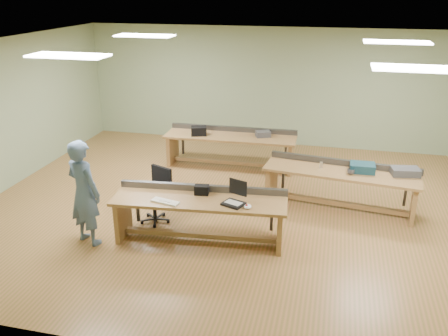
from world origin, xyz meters
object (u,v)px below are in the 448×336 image
at_px(laptop_base, 233,204).
at_px(mug, 351,172).
at_px(person, 84,193).
at_px(task_chair, 156,202).
at_px(parts_bin_teal, 362,168).
at_px(parts_bin_grey, 405,171).
at_px(drinks_can, 321,165).
at_px(workbench_front, 200,209).
at_px(workbench_mid, 341,180).
at_px(camera_bag, 202,190).
at_px(workbench_back, 231,143).

xyz_separation_m(laptop_base, mug, (1.80, 1.74, 0.03)).
height_order(laptop_base, mug, mug).
distance_m(person, mug, 4.66).
height_order(task_chair, parts_bin_teal, task_chair).
xyz_separation_m(person, parts_bin_grey, (5.11, 2.31, -0.06)).
relative_size(mug, drinks_can, 1.14).
bearing_deg(workbench_front, workbench_mid, 33.42).
bearing_deg(laptop_base, camera_bag, 176.88).
xyz_separation_m(camera_bag, mug, (2.40, 1.47, -0.03)).
bearing_deg(workbench_mid, task_chair, -150.04).
distance_m(workbench_front, workbench_back, 3.45).
xyz_separation_m(person, parts_bin_teal, (4.36, 2.31, -0.05)).
relative_size(workbench_mid, drinks_can, 25.17).
height_order(person, camera_bag, person).
bearing_deg(drinks_can, task_chair, -154.01).
bearing_deg(workbench_front, camera_bag, 89.20).
xyz_separation_m(workbench_back, parts_bin_teal, (2.85, -1.62, 0.27)).
bearing_deg(parts_bin_teal, workbench_back, 150.29).
bearing_deg(task_chair, laptop_base, 1.93).
distance_m(workbench_mid, camera_bag, 2.77).
height_order(workbench_mid, person, person).
distance_m(workbench_front, parts_bin_teal, 3.17).
distance_m(workbench_front, mug, 2.90).
xyz_separation_m(workbench_back, task_chair, (-0.69, -2.97, -0.20)).
height_order(parts_bin_teal, drinks_can, parts_bin_teal).
relative_size(person, camera_bag, 7.63).
bearing_deg(workbench_front, mug, 29.20).
distance_m(workbench_mid, workbench_back, 2.99).
height_order(camera_bag, mug, camera_bag).
height_order(mug, drinks_can, drinks_can).
bearing_deg(camera_bag, parts_bin_teal, 24.05).
xyz_separation_m(workbench_back, laptop_base, (0.84, -3.55, 0.21)).
distance_m(mug, drinks_can, 0.57).
bearing_deg(workbench_back, task_chair, -104.15).
xyz_separation_m(workbench_front, laptop_base, (0.58, -0.11, 0.21)).
bearing_deg(person, camera_bag, -137.98).
distance_m(workbench_mid, drinks_can, 0.46).
bearing_deg(parts_bin_grey, person, -155.63).
bearing_deg(laptop_base, workbench_front, -168.93).
height_order(person, task_chair, person).
relative_size(camera_bag, task_chair, 0.24).
bearing_deg(workbench_back, mug, -35.54).
distance_m(camera_bag, mug, 2.81).
xyz_separation_m(workbench_front, parts_bin_grey, (3.34, 1.83, 0.26)).
height_order(workbench_front, laptop_base, workbench_front).
relative_size(task_chair, drinks_can, 8.52).
bearing_deg(task_chair, parts_bin_grey, 40.18).
distance_m(parts_bin_grey, drinks_can, 1.49).
height_order(workbench_mid, task_chair, task_chair).
relative_size(task_chair, mug, 7.45).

